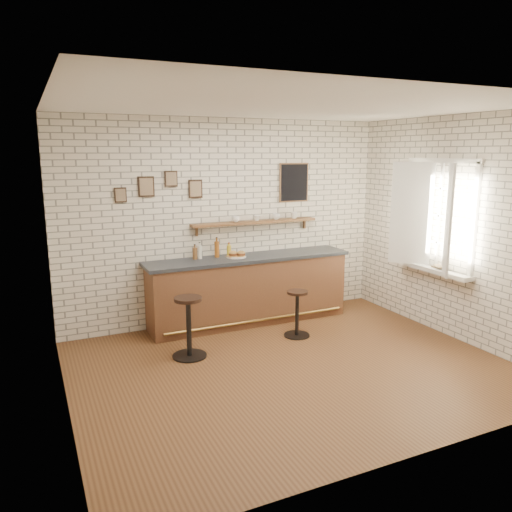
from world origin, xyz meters
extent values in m
plane|color=brown|center=(0.00, 0.00, 0.00)|extent=(5.00, 5.00, 0.00)
cube|color=brown|center=(0.21, 1.70, 0.48)|extent=(3.00, 0.58, 0.96)
cube|color=#2D333A|center=(0.21, 1.70, 0.98)|extent=(3.10, 0.62, 0.05)
cylinder|color=olive|center=(0.21, 1.38, 0.12)|extent=(2.79, 0.04, 0.04)
cylinder|color=white|center=(0.01, 1.71, 1.02)|extent=(0.28, 0.28, 0.01)
cylinder|color=#D09149|center=(0.07, 1.74, 1.02)|extent=(0.05, 0.05, 0.00)
cylinder|color=#D09149|center=(0.04, 1.71, 1.02)|extent=(0.05, 0.05, 0.00)
cylinder|color=#D09149|center=(-0.10, 1.78, 1.02)|extent=(0.06, 0.06, 0.00)
cylinder|color=#D09149|center=(0.04, 1.75, 1.02)|extent=(0.06, 0.06, 0.00)
cylinder|color=#D09149|center=(-0.11, 1.67, 1.02)|extent=(0.06, 0.06, 0.00)
cylinder|color=#D09149|center=(0.07, 1.73, 1.02)|extent=(0.04, 0.04, 0.00)
cylinder|color=#D09149|center=(0.00, 1.66, 1.02)|extent=(0.05, 0.05, 0.00)
cylinder|color=#D09149|center=(-0.10, 1.66, 1.02)|extent=(0.04, 0.04, 0.00)
cylinder|color=#D09149|center=(-0.14, 1.73, 1.02)|extent=(0.05, 0.05, 0.00)
cylinder|color=#D09149|center=(0.05, 1.67, 1.02)|extent=(0.06, 0.06, 0.00)
cylinder|color=#D09149|center=(-0.10, 1.74, 1.02)|extent=(0.04, 0.04, 0.00)
cylinder|color=#D09149|center=(0.03, 1.69, 1.02)|extent=(0.05, 0.05, 0.00)
cylinder|color=brown|center=(-0.58, 1.84, 1.09)|extent=(0.07, 0.07, 0.17)
cylinder|color=brown|center=(-0.58, 1.84, 1.20)|extent=(0.02, 0.02, 0.04)
cylinder|color=black|center=(-0.58, 1.84, 1.22)|extent=(0.03, 0.03, 0.01)
cylinder|color=silver|center=(-0.50, 1.84, 1.10)|extent=(0.06, 0.06, 0.19)
cylinder|color=silver|center=(-0.50, 1.84, 1.22)|extent=(0.02, 0.02, 0.04)
cylinder|color=black|center=(-0.50, 1.84, 1.25)|extent=(0.03, 0.03, 0.01)
cylinder|color=#8E4B16|center=(-0.24, 1.84, 1.13)|extent=(0.07, 0.07, 0.23)
cylinder|color=#8E4B16|center=(-0.24, 1.84, 1.27)|extent=(0.03, 0.03, 0.05)
cylinder|color=black|center=(-0.24, 1.84, 1.30)|extent=(0.03, 0.03, 0.01)
cylinder|color=gold|center=(-0.05, 1.84, 1.09)|extent=(0.06, 0.06, 0.16)
cylinder|color=gold|center=(-0.05, 1.84, 1.18)|extent=(0.03, 0.03, 0.03)
cylinder|color=maroon|center=(-0.05, 1.84, 1.21)|extent=(0.03, 0.03, 0.01)
cylinder|color=black|center=(-1.01, 0.81, 0.01)|extent=(0.43, 0.43, 0.02)
cylinder|color=black|center=(-1.01, 0.81, 0.37)|extent=(0.06, 0.06, 0.71)
cylinder|color=black|center=(-1.01, 0.81, 0.75)|extent=(0.45, 0.45, 0.04)
cylinder|color=black|center=(0.57, 0.88, 0.01)|extent=(0.36, 0.36, 0.02)
cylinder|color=black|center=(0.57, 0.88, 0.31)|extent=(0.05, 0.05, 0.59)
cylinder|color=black|center=(0.57, 0.88, 0.63)|extent=(0.30, 0.30, 0.04)
cube|color=brown|center=(0.40, 1.90, 1.48)|extent=(2.00, 0.18, 0.04)
cube|color=brown|center=(-0.50, 1.97, 1.40)|extent=(0.03, 0.04, 0.16)
cube|color=brown|center=(1.30, 1.97, 1.40)|extent=(0.03, 0.04, 0.16)
imported|color=white|center=(0.08, 1.90, 1.54)|extent=(0.12, 0.12, 0.09)
imported|color=white|center=(0.43, 1.90, 1.54)|extent=(0.12, 0.12, 0.08)
imported|color=white|center=(0.76, 1.90, 1.55)|extent=(0.12, 0.12, 0.09)
imported|color=white|center=(1.07, 1.90, 1.55)|extent=(0.13, 0.13, 0.10)
cube|color=black|center=(-1.20, 1.98, 2.05)|extent=(0.22, 0.02, 0.28)
cube|color=black|center=(-0.85, 1.98, 2.15)|extent=(0.18, 0.02, 0.22)
cube|color=black|center=(-0.50, 1.98, 2.00)|extent=(0.20, 0.02, 0.26)
cube|color=black|center=(-1.55, 1.98, 1.95)|extent=(0.16, 0.02, 0.20)
cube|color=black|center=(1.10, 1.98, 2.05)|extent=(0.46, 0.02, 0.56)
cube|color=white|center=(2.40, 0.30, 0.90)|extent=(0.20, 1.35, 0.06)
cube|color=white|center=(2.47, 0.30, 2.40)|extent=(0.05, 1.30, 0.06)
cube|color=white|center=(2.47, 0.30, 0.90)|extent=(0.05, 1.30, 0.06)
cube|color=white|center=(2.47, -0.30, 1.65)|extent=(0.05, 0.06, 1.50)
cube|color=white|center=(2.47, 0.90, 1.65)|extent=(0.05, 0.06, 1.50)
cube|color=white|center=(2.32, 0.00, 1.65)|extent=(0.40, 0.46, 1.46)
cube|color=white|center=(2.32, 0.60, 1.65)|extent=(0.40, 0.46, 1.46)
imported|color=tan|center=(2.38, 0.19, 0.94)|extent=(0.16, 0.21, 0.02)
imported|color=tan|center=(2.38, 0.23, 0.96)|extent=(0.25, 0.27, 0.02)
camera|label=1|loc=(-2.73, -4.85, 2.51)|focal=35.00mm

